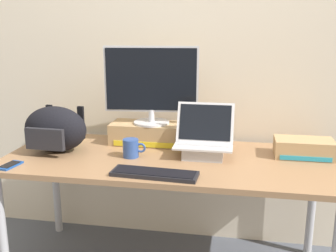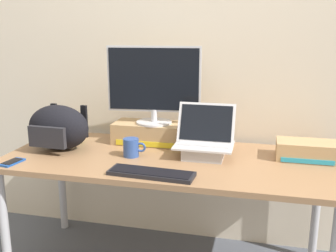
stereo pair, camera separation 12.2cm
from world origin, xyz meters
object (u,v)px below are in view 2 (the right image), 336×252
desktop_monitor (154,84)px  open_laptop (204,146)px  external_keyboard (151,173)px  plush_toy (78,133)px  messenger_backpack (59,127)px  toner_box_yellow (154,133)px  coffee_mug (131,147)px  cell_phone (12,162)px  toner_box_cyan (306,150)px

desktop_monitor → open_laptop: 0.50m
external_keyboard → plush_toy: size_ratio=5.18×
messenger_backpack → toner_box_yellow: bearing=28.6°
toner_box_yellow → desktop_monitor: bearing=-82.2°
desktop_monitor → coffee_mug: size_ratio=4.37×
toner_box_yellow → desktop_monitor: (0.00, -0.00, 0.30)m
cell_phone → plush_toy: size_ratio=1.72×
coffee_mug → cell_phone: size_ratio=0.90×
toner_box_yellow → external_keyboard: (0.13, -0.54, -0.05)m
open_laptop → external_keyboard: bearing=-121.0°
toner_box_yellow → messenger_backpack: size_ratio=1.30×
desktop_monitor → coffee_mug: (-0.05, -0.28, -0.32)m
desktop_monitor → coffee_mug: bearing=-106.8°
cell_phone → open_laptop: bearing=28.8°
open_laptop → coffee_mug: size_ratio=2.48×
external_keyboard → toner_box_yellow: bearing=107.4°
coffee_mug → plush_toy: 0.51m
plush_toy → toner_box_cyan: toner_box_cyan is taller
toner_box_yellow → plush_toy: 0.50m
toner_box_yellow → toner_box_cyan: 0.90m
desktop_monitor → open_laptop: (0.34, -0.19, -0.31)m
messenger_backpack → toner_box_cyan: messenger_backpack is taller
coffee_mug → toner_box_yellow: bearing=79.0°
desktop_monitor → plush_toy: 0.60m
toner_box_yellow → messenger_backpack: (-0.51, -0.25, 0.07)m
open_laptop → cell_phone: bearing=-160.3°
desktop_monitor → external_keyboard: size_ratio=1.31×
external_keyboard → messenger_backpack: 0.72m
messenger_backpack → plush_toy: bearing=89.4°
toner_box_yellow → cell_phone: size_ratio=3.49×
open_laptop → coffee_mug: open_laptop is taller
external_keyboard → coffee_mug: (-0.19, 0.26, 0.04)m
desktop_monitor → plush_toy: (-0.50, -0.02, -0.33)m
plush_toy → external_keyboard: bearing=-38.9°
external_keyboard → coffee_mug: 0.32m
desktop_monitor → cell_phone: bearing=-145.5°
open_laptop → toner_box_cyan: bearing=9.1°
desktop_monitor → external_keyboard: (0.13, -0.54, -0.36)m
desktop_monitor → external_keyboard: bearing=-81.8°
desktop_monitor → open_laptop: size_ratio=1.76×
toner_box_yellow → plush_toy: (-0.50, -0.03, -0.02)m
toner_box_yellow → desktop_monitor: size_ratio=0.88×
coffee_mug → desktop_monitor: bearing=78.9°
toner_box_yellow → external_keyboard: toner_box_yellow is taller
messenger_backpack → toner_box_cyan: bearing=8.7°
toner_box_cyan → plush_toy: bearing=176.9°
desktop_monitor → cell_phone: 0.91m
plush_toy → cell_phone: bearing=-104.9°
coffee_mug → toner_box_cyan: 0.96m
external_keyboard → cell_phone: 0.77m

